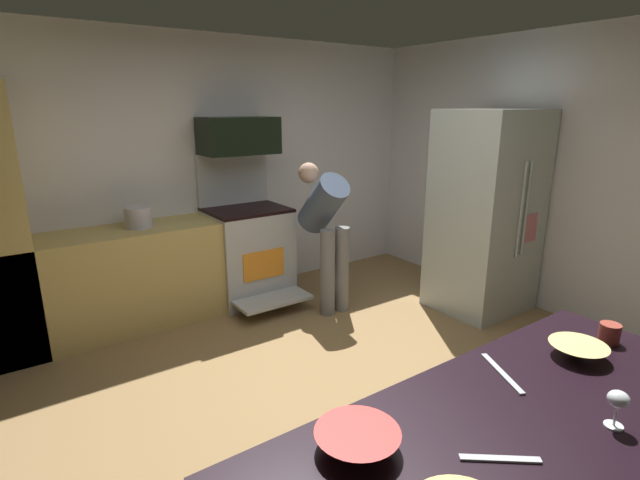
% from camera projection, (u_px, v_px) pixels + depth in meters
% --- Properties ---
extents(ground_plane, '(5.20, 4.80, 0.02)m').
position_uv_depth(ground_plane, '(346.00, 397.00, 3.30)').
color(ground_plane, olive).
extents(wall_back, '(5.20, 0.12, 2.60)m').
position_uv_depth(wall_back, '(204.00, 171.00, 4.78)').
color(wall_back, silver).
rests_on(wall_back, ground).
extents(wall_right, '(0.12, 4.80, 2.60)m').
position_uv_depth(wall_right, '(567.00, 177.00, 4.35)').
color(wall_right, silver).
rests_on(wall_right, ground).
extents(lower_cabinet_run, '(2.40, 0.60, 0.90)m').
position_uv_depth(lower_cabinet_run, '(130.00, 279.00, 4.23)').
color(lower_cabinet_run, tan).
rests_on(lower_cabinet_run, ground).
extents(oven_range, '(0.76, 0.98, 1.47)m').
position_uv_depth(oven_range, '(248.00, 251.00, 4.85)').
color(oven_range, '#B2B5B6').
rests_on(oven_range, ground).
extents(microwave, '(0.74, 0.38, 0.36)m').
position_uv_depth(microwave, '(239.00, 136.00, 4.62)').
color(microwave, black).
rests_on(microwave, oven_range).
extents(refrigerator, '(0.86, 0.77, 1.90)m').
position_uv_depth(refrigerator, '(486.00, 213.00, 4.53)').
color(refrigerator, '#B4BFB9').
rests_on(refrigerator, ground).
extents(person_cook, '(0.31, 0.65, 1.40)m').
position_uv_depth(person_cook, '(326.00, 225.00, 4.53)').
color(person_cook, slate).
rests_on(person_cook, ground).
extents(mixing_bowl_small, '(0.24, 0.24, 0.06)m').
position_uv_depth(mixing_bowl_small, '(578.00, 351.00, 2.02)').
color(mixing_bowl_small, '#E7CA75').
rests_on(mixing_bowl_small, counter_island).
extents(mixing_bowl_prep, '(0.27, 0.27, 0.06)m').
position_uv_depth(mixing_bowl_prep, '(357.00, 440.00, 1.47)').
color(mixing_bowl_prep, red).
rests_on(mixing_bowl_prep, counter_island).
extents(wine_glass_near, '(0.07, 0.07, 0.13)m').
position_uv_depth(wine_glass_near, '(618.00, 401.00, 1.56)').
color(wine_glass_near, silver).
rests_on(wine_glass_near, counter_island).
extents(mug_coffee, '(0.09, 0.09, 0.09)m').
position_uv_depth(mug_coffee, '(609.00, 333.00, 2.14)').
color(mug_coffee, '#9E3E30').
rests_on(mug_coffee, counter_island).
extents(knife_chef, '(0.21, 0.17, 0.01)m').
position_uv_depth(knife_chef, '(500.00, 459.00, 1.43)').
color(knife_chef, '#B7BABF').
rests_on(knife_chef, counter_island).
extents(knife_paring, '(0.15, 0.28, 0.01)m').
position_uv_depth(knife_paring, '(502.00, 373.00, 1.90)').
color(knife_paring, '#B7BABF').
rests_on(knife_paring, counter_island).
extents(stock_pot, '(0.24, 0.24, 0.18)m').
position_uv_depth(stock_pot, '(138.00, 217.00, 4.16)').
color(stock_pot, '#B9B5BF').
rests_on(stock_pot, lower_cabinet_run).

